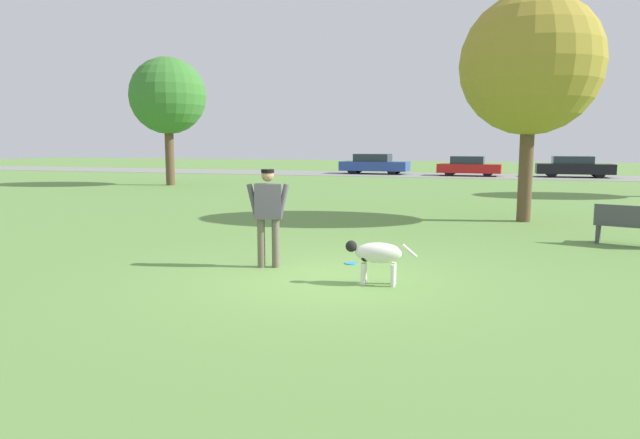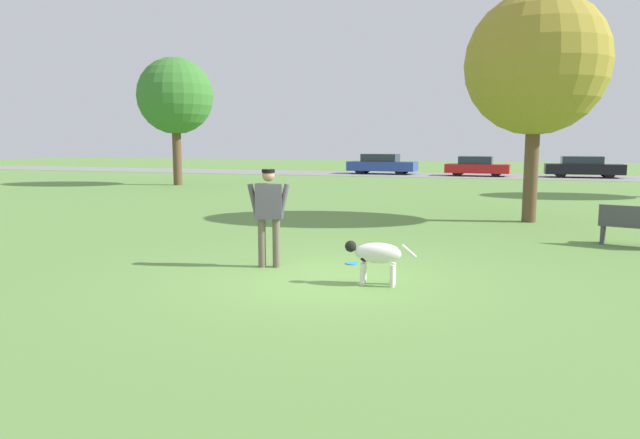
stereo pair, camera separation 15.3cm
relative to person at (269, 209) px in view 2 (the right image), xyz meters
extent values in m
plane|color=#608C42|center=(1.10, -0.47, -0.99)|extent=(120.00, 120.00, 0.00)
cube|color=gray|center=(1.10, 29.21, -0.98)|extent=(120.00, 6.00, 0.01)
cylinder|color=#665B4C|center=(0.12, 0.04, -0.57)|extent=(0.17, 0.17, 0.83)
cylinder|color=#665B4C|center=(-0.12, -0.04, -0.57)|extent=(0.17, 0.17, 0.83)
cube|color=#514C56|center=(0.00, 0.00, 0.14)|extent=(0.49, 0.35, 0.59)
cylinder|color=#514C56|center=(0.24, 0.08, 0.14)|extent=(0.23, 0.15, 0.60)
cylinder|color=#514C56|center=(-0.24, -0.08, 0.14)|extent=(0.23, 0.15, 0.60)
sphere|color=#A87A5B|center=(0.00, 0.00, 0.57)|extent=(0.27, 0.27, 0.21)
cylinder|color=black|center=(0.00, 0.00, 0.64)|extent=(0.28, 0.28, 0.06)
ellipsoid|color=silver|center=(2.03, -0.60, -0.51)|extent=(0.74, 0.37, 0.31)
ellipsoid|color=black|center=(1.83, -0.62, -0.56)|extent=(0.19, 0.23, 0.17)
sphere|color=black|center=(1.62, -0.64, -0.43)|extent=(0.19, 0.19, 0.17)
cylinder|color=silver|center=(1.82, -0.71, -0.83)|extent=(0.08, 0.08, 0.33)
cylinder|color=silver|center=(1.80, -0.54, -0.83)|extent=(0.08, 0.08, 0.33)
cylinder|color=silver|center=(2.26, -0.67, -0.83)|extent=(0.08, 0.08, 0.33)
cylinder|color=silver|center=(2.24, -0.50, -0.83)|extent=(0.08, 0.08, 0.33)
cylinder|color=silver|center=(2.48, -0.56, -0.46)|extent=(0.24, 0.07, 0.21)
cylinder|color=#268CE5|center=(1.26, 0.69, -0.98)|extent=(0.21, 0.21, 0.02)
torus|color=#268CE5|center=(1.26, 0.69, -0.98)|extent=(0.21, 0.21, 0.02)
cylinder|color=brown|center=(4.30, 7.41, 0.39)|extent=(0.37, 0.37, 2.76)
sphere|color=olive|center=(4.30, 7.41, 3.14)|extent=(3.66, 3.66, 3.66)
cylinder|color=brown|center=(-12.19, 16.15, 0.51)|extent=(0.44, 0.44, 3.01)
sphere|color=#38752D|center=(-12.19, 16.15, 3.42)|extent=(3.74, 3.74, 3.74)
cube|color=#284293|center=(-4.69, 29.53, -0.45)|extent=(4.63, 1.94, 0.63)
cube|color=#232D38|center=(-4.83, 29.53, 0.12)|extent=(2.43, 1.63, 0.51)
cylinder|color=black|center=(-3.29, 30.29, -0.66)|extent=(0.66, 0.22, 0.65)
cylinder|color=black|center=(-3.33, 28.70, -0.66)|extent=(0.66, 0.22, 0.65)
cylinder|color=black|center=(-6.05, 30.36, -0.66)|extent=(0.66, 0.22, 0.65)
cylinder|color=black|center=(-6.08, 28.77, -0.66)|extent=(0.66, 0.22, 0.65)
cube|color=red|center=(1.62, 29.01, -0.50)|extent=(3.99, 1.80, 0.56)
cube|color=#232D38|center=(1.50, 29.02, 0.03)|extent=(2.10, 1.50, 0.49)
cylinder|color=black|center=(2.82, 29.68, -0.69)|extent=(0.60, 0.22, 0.60)
cylinder|color=black|center=(2.77, 28.26, -0.69)|extent=(0.60, 0.22, 0.60)
cylinder|color=black|center=(0.47, 29.77, -0.69)|extent=(0.60, 0.22, 0.60)
cylinder|color=black|center=(0.41, 28.34, -0.69)|extent=(0.60, 0.22, 0.60)
cube|color=black|center=(7.87, 29.49, -0.46)|extent=(4.47, 1.76, 0.61)
cube|color=#232D38|center=(7.73, 29.49, 0.08)|extent=(2.33, 1.49, 0.47)
cylinder|color=black|center=(9.19, 30.24, -0.68)|extent=(0.63, 0.21, 0.63)
cylinder|color=black|center=(9.21, 28.78, -0.68)|extent=(0.63, 0.21, 0.63)
cylinder|color=black|center=(6.52, 30.20, -0.68)|extent=(0.63, 0.21, 0.63)
cylinder|color=black|center=(6.54, 28.75, -0.68)|extent=(0.63, 0.21, 0.63)
cube|color=#47474C|center=(6.30, 4.23, -0.58)|extent=(1.46, 0.77, 0.05)
cube|color=#47474C|center=(6.25, 4.06, -0.35)|extent=(1.36, 0.43, 0.40)
cube|color=#47474C|center=(5.70, 4.40, -0.80)|extent=(0.16, 0.36, 0.39)
camera|label=1|loc=(3.75, -8.77, 1.10)|focal=32.00mm
camera|label=2|loc=(3.89, -8.72, 1.10)|focal=32.00mm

